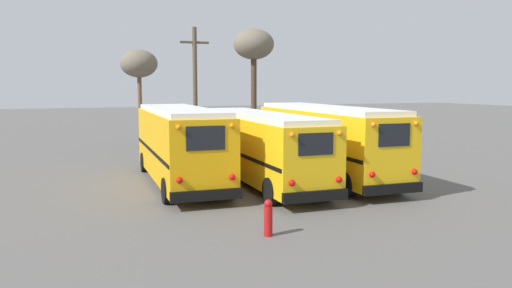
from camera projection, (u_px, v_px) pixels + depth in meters
name	position (u px, v px, depth m)	size (l,w,h in m)	color
ground_plane	(252.00, 179.00, 22.38)	(160.00, 160.00, 0.00)	#5B5956
school_bus_0	(180.00, 143.00, 21.14)	(2.81, 9.88, 3.24)	#E5A00C
school_bus_1	(259.00, 145.00, 21.45)	(2.59, 10.99, 3.01)	yellow
school_bus_2	(325.00, 139.00, 22.66)	(2.77, 10.99, 3.25)	yellow
utility_pole	(195.00, 88.00, 30.95)	(1.80, 0.28, 7.74)	brown
bare_tree_0	(139.00, 65.00, 32.82)	(2.44, 2.44, 6.53)	brown
bare_tree_1	(254.00, 47.00, 34.84)	(2.84, 2.84, 8.13)	#473323
fire_hydrant	(268.00, 218.00, 13.83)	(0.24, 0.24, 1.03)	#B21414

